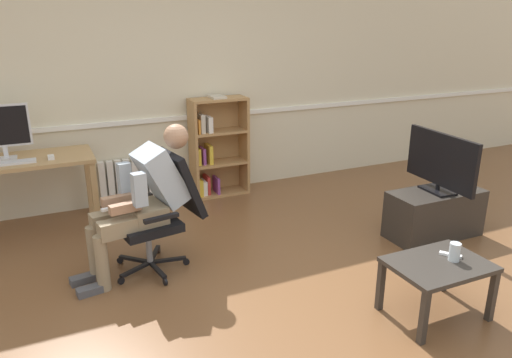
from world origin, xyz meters
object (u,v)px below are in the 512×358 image
object	(u,v)px
office_chair	(163,208)
drinking_glass	(455,252)
tv_stand	(434,214)
spare_remote	(451,255)
keyboard	(11,163)
computer_mouse	(51,157)
person_seated	(143,198)
bookshelf	(215,149)
coffee_table	(438,270)
tv_screen	(441,162)
radiator	(131,181)
computer_desk	(16,170)
imac_monitor	(2,128)

from	to	relation	value
office_chair	drinking_glass	xyz separation A→B (m)	(1.65, -1.53, -0.05)
tv_stand	spare_remote	size ratio (longest dim) A/B	6.06
keyboard	drinking_glass	distance (m)	3.78
computer_mouse	person_seated	size ratio (longest dim) A/B	0.08
bookshelf	person_seated	bearing A→B (deg)	-127.71
office_chair	drinking_glass	bearing A→B (deg)	37.91
tv_stand	coffee_table	bearing A→B (deg)	-133.40
tv_screen	drinking_glass	bearing A→B (deg)	143.48
office_chair	tv_screen	bearing A→B (deg)	69.36
bookshelf	office_chair	bearing A→B (deg)	-124.02
person_seated	drinking_glass	distance (m)	2.36
tv_screen	radiator	bearing A→B (deg)	52.81
computer_desk	coffee_table	world-z (taller)	computer_desk
tv_screen	person_seated	bearing A→B (deg)	82.77
office_chair	tv_stand	bearing A→B (deg)	69.35
imac_monitor	spare_remote	size ratio (longest dim) A/B	3.37
computer_desk	imac_monitor	xyz separation A→B (m)	(-0.06, 0.08, 0.39)
tv_stand	tv_screen	xyz separation A→B (m)	(0.00, -0.00, 0.52)
coffee_table	keyboard	bearing A→B (deg)	136.09
keyboard	bookshelf	distance (m)	2.16
imac_monitor	tv_stand	xyz separation A→B (m)	(3.64, -1.76, -0.82)
coffee_table	drinking_glass	world-z (taller)	drinking_glass
person_seated	tv_stand	distance (m)	2.73
computer_mouse	drinking_glass	bearing A→B (deg)	-46.89
office_chair	keyboard	bearing A→B (deg)	-142.44
drinking_glass	spare_remote	size ratio (longest dim) A/B	0.88
keyboard	person_seated	world-z (taller)	person_seated
tv_stand	spare_remote	world-z (taller)	tv_stand
coffee_table	drinking_glass	xyz separation A→B (m)	(0.11, -0.02, 0.13)
computer_desk	drinking_glass	xyz separation A→B (m)	(2.74, -2.71, -0.17)
bookshelf	office_chair	distance (m)	1.78
coffee_table	tv_screen	bearing A→B (deg)	46.55
drinking_glass	radiator	bearing A→B (deg)	117.63
tv_screen	spare_remote	xyz separation A→B (m)	(-0.81, -0.97, -0.32)
imac_monitor	person_seated	xyz separation A→B (m)	(0.99, -1.29, -0.40)
bookshelf	office_chair	xyz separation A→B (m)	(-1.00, -1.48, -0.03)
computer_mouse	spare_remote	world-z (taller)	computer_mouse
office_chair	imac_monitor	bearing A→B (deg)	-146.83
drinking_glass	person_seated	bearing A→B (deg)	140.43
bookshelf	tv_screen	distance (m)	2.48
tv_stand	office_chair	bearing A→B (deg)	168.64
drinking_glass	tv_stand	bearing A→B (deg)	50.67
drinking_glass	bookshelf	bearing A→B (deg)	102.24
tv_screen	spare_remote	distance (m)	1.30
computer_desk	radiator	world-z (taller)	computer_desk
imac_monitor	bookshelf	distance (m)	2.21
imac_monitor	tv_screen	size ratio (longest dim) A/B	0.59
computer_desk	spare_remote	world-z (taller)	computer_desk
bookshelf	tv_stand	bearing A→B (deg)	-52.94
tv_stand	drinking_glass	world-z (taller)	drinking_glass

